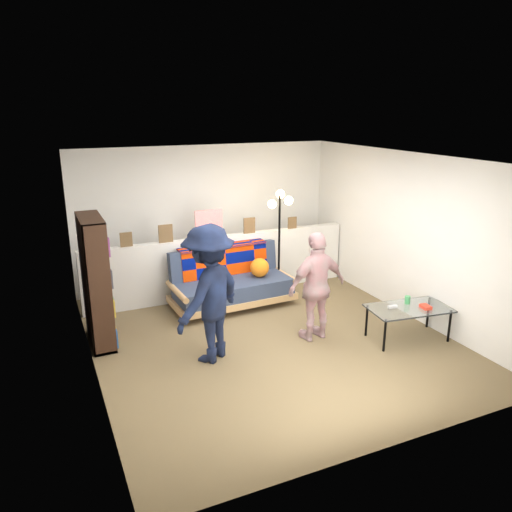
{
  "coord_description": "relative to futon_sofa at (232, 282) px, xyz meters",
  "views": [
    {
      "loc": [
        -2.67,
        -5.55,
        3.03
      ],
      "look_at": [
        0.0,
        0.4,
        1.05
      ],
      "focal_mm": 35.0,
      "sensor_mm": 36.0,
      "label": 1
    }
  ],
  "objects": [
    {
      "name": "ledge_decor",
      "position": [
        -0.21,
        0.49,
        0.8
      ],
      "size": [
        2.97,
        0.02,
        0.45
      ],
      "color": "brown",
      "rests_on": "half_wall_ledge"
    },
    {
      "name": "ground",
      "position": [
        0.01,
        -1.29,
        -0.38
      ],
      "size": [
        5.0,
        5.0,
        0.0
      ],
      "primitive_type": "plane",
      "color": "brown",
      "rests_on": "ground"
    },
    {
      "name": "bookshelf",
      "position": [
        -2.07,
        -0.48,
        0.42
      ],
      "size": [
        0.28,
        0.85,
        1.7
      ],
      "color": "black",
      "rests_on": "ground"
    },
    {
      "name": "floor_lamp",
      "position": [
        0.89,
        0.12,
        0.85
      ],
      "size": [
        0.35,
        0.32,
        1.74
      ],
      "color": "black",
      "rests_on": "ground"
    },
    {
      "name": "person_right",
      "position": [
        0.6,
        -1.54,
        0.36
      ],
      "size": [
        0.9,
        0.45,
        1.48
      ],
      "primitive_type": "imported",
      "rotation": [
        0.0,
        0.0,
        3.24
      ],
      "color": "pink",
      "rests_on": "ground"
    },
    {
      "name": "futon_sofa",
      "position": [
        0.0,
        0.0,
        0.0
      ],
      "size": [
        1.92,
        0.99,
        0.81
      ],
      "color": "tan",
      "rests_on": "ground"
    },
    {
      "name": "person_left",
      "position": [
        -0.88,
        -1.5,
        0.48
      ],
      "size": [
        1.26,
        1.16,
        1.71
      ],
      "primitive_type": "imported",
      "rotation": [
        0.0,
        0.0,
        3.77
      ],
      "color": "black",
      "rests_on": "ground"
    },
    {
      "name": "coffee_table",
      "position": [
        1.72,
        -2.08,
        0.04
      ],
      "size": [
        1.14,
        0.73,
        0.56
      ],
      "color": "black",
      "rests_on": "ground"
    },
    {
      "name": "half_wall_ledge",
      "position": [
        0.01,
        0.51,
        0.12
      ],
      "size": [
        4.45,
        0.15,
        1.0
      ],
      "primitive_type": "cube",
      "color": "silver",
      "rests_on": "ground"
    },
    {
      "name": "room_shell",
      "position": [
        0.01,
        -0.82,
        1.29
      ],
      "size": [
        4.6,
        5.05,
        2.45
      ],
      "color": "silver",
      "rests_on": "ground"
    }
  ]
}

